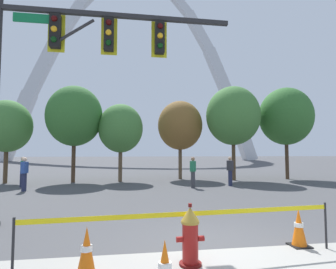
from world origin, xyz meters
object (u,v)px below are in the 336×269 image
object	(u,v)px
pedestrian_near_trees	(193,172)
monument_arch	(135,73)
pedestrian_standing_center	(24,174)
traffic_signal_gantry	(68,61)
pedestrian_walking_left	(230,171)
fire_hydrant	(190,236)
traffic_cone_by_hydrant	(87,252)
traffic_cone_mid_sidewalk	(299,228)
pedestrian_walking_right	(22,171)

from	to	relation	value
pedestrian_near_trees	monument_arch	bearing A→B (deg)	92.01
pedestrian_standing_center	pedestrian_near_trees	xyz separation A→B (m)	(8.17, -0.02, 0.00)
traffic_signal_gantry	pedestrian_walking_left	xyz separation A→B (m)	(7.19, 6.94, -3.45)
fire_hydrant	traffic_cone_by_hydrant	world-z (taller)	fire_hydrant
traffic_cone_mid_sidewalk	traffic_cone_by_hydrant	bearing A→B (deg)	-169.34
traffic_cone_by_hydrant	traffic_cone_mid_sidewalk	size ratio (longest dim) A/B	1.00
traffic_cone_mid_sidewalk	traffic_signal_gantry	distance (m)	6.73
fire_hydrant	traffic_cone_mid_sidewalk	size ratio (longest dim) A/B	1.36
traffic_cone_by_hydrant	pedestrian_walking_right	distance (m)	12.34
monument_arch	pedestrian_near_trees	xyz separation A→B (m)	(1.65, -46.93, -18.75)
fire_hydrant	monument_arch	bearing A→B (deg)	89.27
pedestrian_walking_right	monument_arch	bearing A→B (deg)	80.93
traffic_cone_by_hydrant	traffic_cone_mid_sidewalk	world-z (taller)	same
traffic_cone_by_hydrant	traffic_signal_gantry	bearing A→B (deg)	107.40
traffic_cone_mid_sidewalk	pedestrian_near_trees	distance (m)	8.87
pedestrian_walking_left	traffic_cone_by_hydrant	bearing A→B (deg)	-121.43
traffic_cone_by_hydrant	monument_arch	distance (m)	59.74
fire_hydrant	pedestrian_standing_center	size ratio (longest dim) A/B	0.62
monument_arch	traffic_signal_gantry	bearing A→B (deg)	-93.56
monument_arch	pedestrian_walking_left	xyz separation A→B (m)	(3.87, -46.40, -18.75)
monument_arch	pedestrian_standing_center	xyz separation A→B (m)	(-6.53, -46.91, -18.75)
pedestrian_walking_left	pedestrian_near_trees	size ratio (longest dim) A/B	1.00
pedestrian_walking_right	pedestrian_near_trees	world-z (taller)	same
monument_arch	pedestrian_walking_left	size ratio (longest dim) A/B	35.58
traffic_signal_gantry	monument_arch	world-z (taller)	monument_arch
traffic_signal_gantry	monument_arch	xyz separation A→B (m)	(3.32, 53.34, 15.30)
pedestrian_walking_left	pedestrian_walking_right	size ratio (longest dim) A/B	1.00
pedestrian_standing_center	pedestrian_walking_left	bearing A→B (deg)	2.81
pedestrian_walking_left	pedestrian_near_trees	xyz separation A→B (m)	(-2.22, -0.53, 0.00)
pedestrian_walking_left	monument_arch	bearing A→B (deg)	94.77
pedestrian_walking_left	pedestrian_near_trees	bearing A→B (deg)	-166.54
pedestrian_standing_center	pedestrian_walking_right	distance (m)	1.84
monument_arch	pedestrian_near_trees	bearing A→B (deg)	-87.99
fire_hydrant	monument_arch	size ratio (longest dim) A/B	0.02
traffic_signal_gantry	traffic_cone_by_hydrant	bearing A→B (deg)	-72.60
monument_arch	pedestrian_walking_left	distance (m)	50.19
traffic_cone_mid_sidewalk	pedestrian_near_trees	xyz separation A→B (m)	(0.06, 8.86, 0.46)
traffic_cone_by_hydrant	traffic_signal_gantry	size ratio (longest dim) A/B	0.11
traffic_cone_mid_sidewalk	pedestrian_walking_left	world-z (taller)	pedestrian_walking_left
pedestrian_walking_right	fire_hydrant	bearing A→B (deg)	-59.72
fire_hydrant	pedestrian_near_trees	xyz separation A→B (m)	(2.36, 9.41, 0.35)
traffic_cone_by_hydrant	traffic_signal_gantry	xyz separation A→B (m)	(-1.00, 3.19, 3.91)
traffic_cone_mid_sidewalk	pedestrian_standing_center	distance (m)	12.04
traffic_cone_by_hydrant	monument_arch	world-z (taller)	monument_arch
traffic_signal_gantry	pedestrian_walking_left	world-z (taller)	traffic_signal_gantry
traffic_signal_gantry	pedestrian_near_trees	distance (m)	8.81
pedestrian_standing_center	fire_hydrant	bearing A→B (deg)	-58.35
pedestrian_walking_left	fire_hydrant	bearing A→B (deg)	-114.74
pedestrian_standing_center	pedestrian_walking_right	bearing A→B (deg)	112.00
traffic_cone_by_hydrant	traffic_cone_mid_sidewalk	distance (m)	3.97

